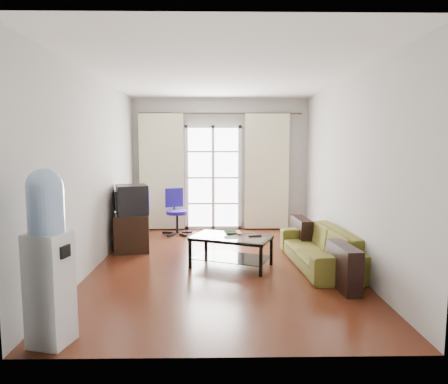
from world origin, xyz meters
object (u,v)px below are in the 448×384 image
object	(u,v)px
crt_tv	(131,200)
task_chair	(177,221)
sofa	(319,247)
water_cooler	(48,254)
tv_stand	(132,231)
coffee_table	(231,247)

from	to	relation	value
crt_tv	task_chair	bearing A→B (deg)	43.70
sofa	water_cooler	bearing A→B (deg)	-56.07
sofa	tv_stand	world-z (taller)	tv_stand
coffee_table	water_cooler	bearing A→B (deg)	-126.43
coffee_table	water_cooler	world-z (taller)	water_cooler
crt_tv	task_chair	world-z (taller)	crt_tv
crt_tv	water_cooler	world-z (taller)	water_cooler
sofa	task_chair	distance (m)	3.10
tv_stand	task_chair	bearing A→B (deg)	50.45
task_chair	crt_tv	bearing A→B (deg)	-140.68
tv_stand	task_chair	size ratio (longest dim) A/B	0.92
coffee_table	task_chair	bearing A→B (deg)	114.80
tv_stand	water_cooler	distance (m)	3.30
coffee_table	tv_stand	bearing A→B (deg)	147.27
sofa	task_chair	world-z (taller)	task_chair
water_cooler	crt_tv	bearing A→B (deg)	103.79
task_chair	water_cooler	world-z (taller)	water_cooler
coffee_table	tv_stand	distance (m)	1.93
tv_stand	sofa	bearing A→B (deg)	-29.04
task_chair	water_cooler	distance (m)	4.45
sofa	tv_stand	size ratio (longest dim) A/B	2.30
sofa	task_chair	xyz separation A→B (m)	(-2.26, 2.12, -0.01)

